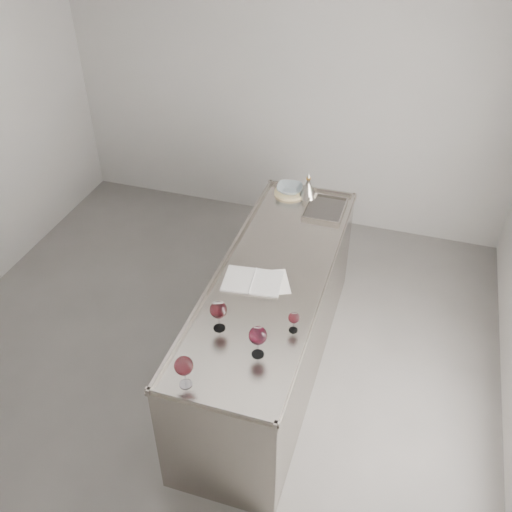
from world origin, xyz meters
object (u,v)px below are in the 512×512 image
(wine_glass_small, at_px, (294,318))
(ceramic_bowl, at_px, (290,189))
(wine_funnel, at_px, (308,189))
(wine_glass_left, at_px, (184,366))
(notebook, at_px, (253,281))
(wine_glass_middle, at_px, (218,310))
(wine_glass_right, at_px, (258,336))
(counter, at_px, (271,323))

(wine_glass_small, height_order, ceramic_bowl, wine_glass_small)
(ceramic_bowl, bearing_deg, wine_funnel, -0.51)
(wine_glass_left, bearing_deg, notebook, 85.03)
(wine_glass_middle, xyz_separation_m, wine_glass_right, (0.29, -0.14, 0.00))
(wine_glass_middle, xyz_separation_m, notebook, (0.06, 0.49, -0.14))
(ceramic_bowl, bearing_deg, notebook, -87.31)
(wine_glass_left, height_order, wine_glass_right, wine_glass_right)
(wine_glass_left, xyz_separation_m, wine_glass_small, (0.47, 0.59, -0.05))
(counter, relative_size, wine_glass_left, 11.57)
(wine_glass_middle, bearing_deg, wine_glass_small, 15.24)
(notebook, bearing_deg, counter, 40.38)
(wine_funnel, bearing_deg, notebook, -94.79)
(ceramic_bowl, bearing_deg, wine_glass_right, -80.97)
(wine_glass_left, height_order, notebook, wine_glass_left)
(wine_glass_right, xyz_separation_m, wine_glass_small, (0.15, 0.26, -0.05))
(ceramic_bowl, distance_m, wine_funnel, 0.16)
(wine_glass_middle, bearing_deg, counter, 74.49)
(wine_glass_left, height_order, wine_funnel, wine_funnel)
(notebook, distance_m, wine_funnel, 1.20)
(wine_glass_left, relative_size, wine_glass_small, 1.46)
(wine_glass_middle, bearing_deg, wine_funnel, 84.58)
(wine_glass_left, bearing_deg, wine_glass_middle, 87.13)
(counter, bearing_deg, ceramic_bowl, 98.68)
(wine_glass_middle, relative_size, notebook, 0.50)
(wine_glass_left, xyz_separation_m, notebook, (0.08, 0.96, -0.14))
(wine_glass_left, bearing_deg, ceramic_bowl, 89.27)
(wine_glass_right, relative_size, notebook, 0.50)
(wine_glass_middle, bearing_deg, wine_glass_right, -24.94)
(wine_glass_middle, bearing_deg, wine_glass_left, -92.87)
(wine_glass_middle, xyz_separation_m, wine_funnel, (0.16, 1.68, -0.08))
(ceramic_bowl, bearing_deg, wine_glass_left, -90.73)
(wine_glass_left, height_order, ceramic_bowl, wine_glass_left)
(counter, bearing_deg, notebook, -132.88)
(wine_glass_small, bearing_deg, wine_glass_middle, -164.76)
(wine_glass_small, xyz_separation_m, notebook, (-0.38, 0.37, -0.10))
(counter, bearing_deg, wine_funnel, 90.45)
(wine_glass_middle, xyz_separation_m, wine_glass_small, (0.44, 0.12, -0.05))
(wine_glass_small, distance_m, notebook, 0.54)
(counter, relative_size, wine_funnel, 10.65)
(wine_glass_right, relative_size, ceramic_bowl, 0.98)
(wine_glass_middle, relative_size, wine_funnel, 0.93)
(wine_glass_right, bearing_deg, wine_glass_small, 59.81)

